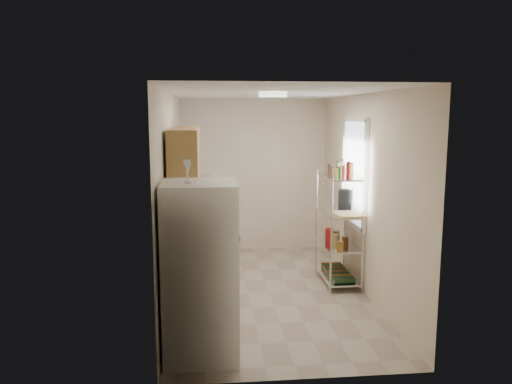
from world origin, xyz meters
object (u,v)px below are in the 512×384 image
Objects in this scene: rice_cooker at (197,211)px; espresso_machine at (345,198)px; frying_pan_large at (194,217)px; cutting_board at (349,215)px; refrigerator at (201,270)px.

espresso_machine is at bearing -1.87° from rice_cooker.
rice_cooker is at bearing -10.24° from frying_pan_large.
rice_cooker reaches higher than cutting_board.
refrigerator reaches higher than espresso_machine.
cutting_board reaches higher than frying_pan_large.
refrigerator is 5.96× the size of frying_pan_large.
frying_pan_large is 0.93× the size of espresso_machine.
cutting_board is 1.44× the size of espresso_machine.
rice_cooker is 2.09m from espresso_machine.
refrigerator is 3.86× the size of cutting_board.
refrigerator is at bearing -97.53° from frying_pan_large.
refrigerator reaches higher than rice_cooker.
frying_pan_large is at bearing -179.68° from rice_cooker.
rice_cooker reaches higher than frying_pan_large.
refrigerator is 2.56m from cutting_board.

